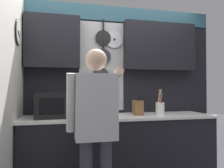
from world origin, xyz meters
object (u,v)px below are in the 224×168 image
microwave (57,105)px  utensil_crock (160,108)px  person (96,121)px  knife_block (138,107)px

microwave → utensil_crock: bearing=0.1°
microwave → utensil_crock: 1.32m
microwave → utensil_crock: utensil_crock is taller
utensil_crock → person: (-0.95, -0.65, -0.05)m
microwave → person: person is taller
knife_block → utensil_crock: size_ratio=0.81×
utensil_crock → person: 1.16m
microwave → person: (0.36, -0.65, -0.10)m
knife_block → person: person is taller
knife_block → utensil_crock: (0.31, 0.00, -0.01)m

